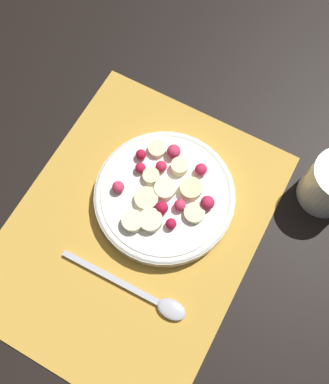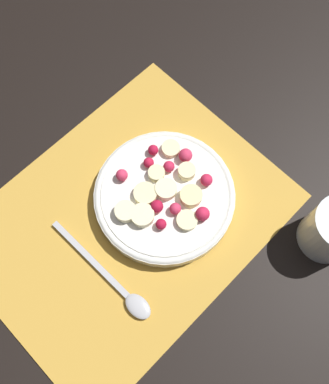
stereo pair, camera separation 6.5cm
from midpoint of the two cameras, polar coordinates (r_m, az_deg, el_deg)
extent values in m
plane|color=black|center=(0.68, -6.76, -5.19)|extent=(3.00, 3.00, 0.00)
cube|color=gold|center=(0.67, -6.79, -5.12)|extent=(0.47, 0.36, 0.01)
cylinder|color=silver|center=(0.67, -2.75, -1.00)|extent=(0.22, 0.22, 0.02)
torus|color=silver|center=(0.66, -2.78, -0.77)|extent=(0.22, 0.22, 0.01)
cylinder|color=white|center=(0.66, -2.80, -0.64)|extent=(0.20, 0.20, 0.00)
cylinder|color=beige|center=(0.64, 1.12, -3.23)|extent=(0.04, 0.04, 0.01)
cylinder|color=beige|center=(0.67, -0.74, 3.06)|extent=(0.04, 0.04, 0.01)
cylinder|color=#F4EAB7|center=(0.65, -2.74, 0.04)|extent=(0.04, 0.04, 0.01)
cylinder|color=beige|center=(0.65, -5.35, -1.24)|extent=(0.05, 0.05, 0.01)
cylinder|color=#F4EAB7|center=(0.64, -4.79, -4.19)|extent=(0.05, 0.05, 0.01)
cylinder|color=beige|center=(0.65, 0.73, 0.05)|extent=(0.04, 0.04, 0.01)
cylinder|color=#F4EAB7|center=(0.64, -7.69, -4.41)|extent=(0.04, 0.04, 0.01)
cylinder|color=beige|center=(0.66, -4.59, 1.75)|extent=(0.04, 0.04, 0.01)
cylinder|color=beige|center=(0.68, -3.69, 5.42)|extent=(0.04, 0.04, 0.01)
sphere|color=#B21433|center=(0.63, -2.05, -4.66)|extent=(0.02, 0.02, 0.02)
sphere|color=#B21433|center=(0.68, -5.90, 4.64)|extent=(0.02, 0.02, 0.02)
sphere|color=#D12347|center=(0.66, 2.11, 2.65)|extent=(0.02, 0.02, 0.02)
sphere|color=#DB3356|center=(0.66, -9.00, 0.29)|extent=(0.02, 0.02, 0.02)
sphere|color=#D12347|center=(0.67, -3.22, 3.07)|extent=(0.02, 0.02, 0.02)
sphere|color=#B21433|center=(0.64, -3.27, -2.50)|extent=(0.02, 0.02, 0.02)
sphere|color=#DB3356|center=(0.67, -1.77, 5.22)|extent=(0.02, 0.02, 0.02)
sphere|color=red|center=(0.67, -6.01, 2.86)|extent=(0.02, 0.02, 0.02)
sphere|color=#DB3356|center=(0.64, -0.80, -2.15)|extent=(0.02, 0.02, 0.02)
sphere|color=#D12347|center=(0.64, 2.90, -1.82)|extent=(0.02, 0.02, 0.02)
cube|color=#B2B2B7|center=(0.66, -10.05, -11.54)|extent=(0.01, 0.16, 0.00)
ellipsoid|color=#B2B2B7|center=(0.64, -2.04, -15.77)|extent=(0.03, 0.04, 0.01)
camera|label=1|loc=(0.03, -92.89, -7.69)|focal=40.00mm
camera|label=2|loc=(0.03, 87.11, 7.69)|focal=40.00mm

